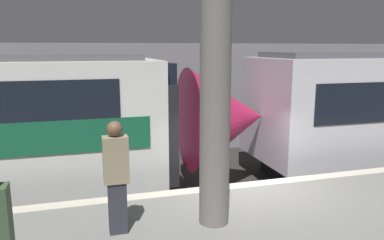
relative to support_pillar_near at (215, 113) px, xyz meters
name	(u,v)px	position (x,y,z in m)	size (l,w,h in m)	color
ground_plane	(248,230)	(1.37, 1.56, -2.95)	(120.00, 120.00, 0.00)	#282623
station_rear_barrier	(176,99)	(1.37, 8.16, -0.88)	(50.00, 0.15, 4.13)	gray
support_pillar_near	(215,113)	(0.00, 0.00, 0.00)	(0.49, 0.49, 3.67)	slate
person_waiting	(116,175)	(-1.56, 0.08, -0.89)	(0.38, 0.24, 1.78)	#2D2D38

